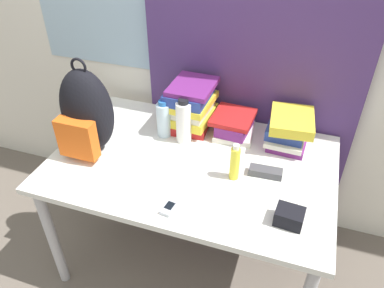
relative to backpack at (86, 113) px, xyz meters
name	(u,v)px	position (x,y,z in m)	size (l,w,h in m)	color
wall_back	(224,14)	(0.50, 0.58, 0.34)	(6.00, 0.06, 2.50)	silver
curtain_blue	(256,21)	(0.67, 0.53, 0.34)	(1.14, 0.04, 2.50)	#4C336B
desk	(192,172)	(0.50, 0.06, -0.28)	(1.34, 0.87, 0.71)	silver
backpack	(86,113)	(0.00, 0.00, 0.00)	(0.26, 0.24, 0.48)	black
book_stack_left	(191,106)	(0.40, 0.35, -0.08)	(0.24, 0.28, 0.25)	red
book_stack_center	(234,125)	(0.64, 0.35, -0.15)	(0.23, 0.24, 0.11)	silver
book_stack_right	(289,129)	(0.91, 0.35, -0.12)	(0.23, 0.27, 0.17)	#6B2370
water_bottle	(164,119)	(0.30, 0.22, -0.11)	(0.07, 0.07, 0.20)	silver
sports_bottle	(184,122)	(0.41, 0.21, -0.09)	(0.08, 0.08, 0.24)	white
sunscreen_bottle	(235,163)	(0.72, 0.01, -0.12)	(0.04, 0.04, 0.18)	yellow
cell_phone	(170,207)	(0.52, -0.26, -0.20)	(0.06, 0.10, 0.02)	#B7BCC6
sunglasses_case	(266,172)	(0.85, 0.07, -0.19)	(0.15, 0.06, 0.04)	#47474C
camera_pouch	(289,217)	(0.99, -0.18, -0.17)	(0.12, 0.10, 0.07)	black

